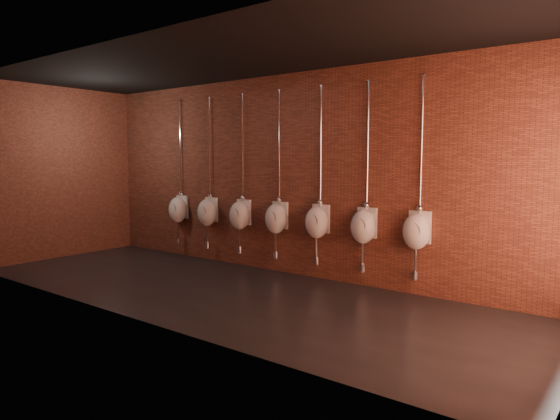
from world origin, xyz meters
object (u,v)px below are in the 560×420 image
(urinal_5, at_px, (364,225))
(urinal_4, at_px, (317,221))
(urinal_0, at_px, (178,209))
(urinal_1, at_px, (207,211))
(urinal_2, at_px, (240,214))
(urinal_6, at_px, (417,230))
(urinal_3, at_px, (276,218))

(urinal_5, bearing_deg, urinal_4, 180.00)
(urinal_0, bearing_deg, urinal_1, 0.00)
(urinal_1, relative_size, urinal_5, 1.00)
(urinal_2, height_order, urinal_4, same)
(urinal_0, xyz_separation_m, urinal_1, (0.79, 0.00, 0.00))
(urinal_2, bearing_deg, urinal_0, 180.00)
(urinal_5, bearing_deg, urinal_1, 180.00)
(urinal_1, distance_m, urinal_6, 3.95)
(urinal_0, relative_size, urinal_5, 1.00)
(urinal_0, height_order, urinal_3, same)
(urinal_4, xyz_separation_m, urinal_6, (1.58, 0.00, 0.00))
(urinal_3, distance_m, urinal_5, 1.58)
(urinal_6, bearing_deg, urinal_5, 180.00)
(urinal_2, xyz_separation_m, urinal_6, (3.16, 0.00, 0.00))
(urinal_3, height_order, urinal_4, same)
(urinal_4, relative_size, urinal_5, 1.00)
(urinal_3, bearing_deg, urinal_5, 0.00)
(urinal_0, xyz_separation_m, urinal_4, (3.16, 0.00, 0.00))
(urinal_6, bearing_deg, urinal_2, 180.00)
(urinal_1, bearing_deg, urinal_0, 180.00)
(urinal_6, bearing_deg, urinal_0, 180.00)
(urinal_0, relative_size, urinal_1, 1.00)
(urinal_0, height_order, urinal_5, same)
(urinal_4, height_order, urinal_5, same)
(urinal_4, distance_m, urinal_6, 1.58)
(urinal_3, relative_size, urinal_4, 1.00)
(urinal_3, distance_m, urinal_6, 2.37)
(urinal_1, distance_m, urinal_2, 0.79)
(urinal_3, distance_m, urinal_4, 0.79)
(urinal_0, relative_size, urinal_4, 1.00)
(urinal_2, bearing_deg, urinal_6, 0.00)
(urinal_5, bearing_deg, urinal_2, 180.00)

